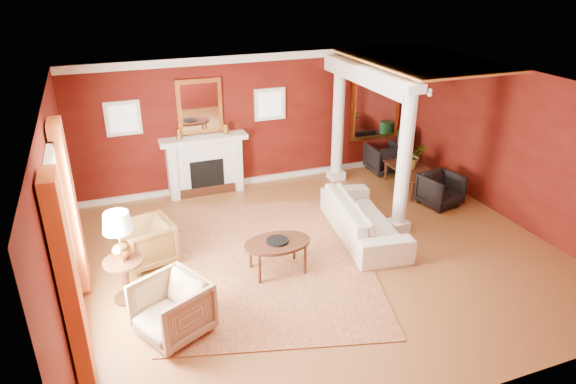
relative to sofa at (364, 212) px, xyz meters
name	(u,v)px	position (x,y,z in m)	size (l,w,h in m)	color
ground	(322,254)	(-0.98, -0.36, -0.48)	(8.00, 8.00, 0.00)	brown
room_shell	(326,145)	(-0.98, -0.36, 1.54)	(8.04, 7.04, 2.92)	#56160B
fireplace	(205,165)	(-2.28, 2.96, 0.17)	(1.85, 0.42, 1.29)	white
overmantel_mirror	(200,106)	(-2.28, 3.09, 1.42)	(0.95, 0.07, 1.15)	gold
flank_window_left	(123,118)	(-3.83, 3.11, 1.32)	(0.70, 0.07, 0.70)	white
flank_window_right	(270,104)	(-0.73, 3.11, 1.32)	(0.70, 0.07, 0.70)	white
left_window	(68,238)	(-4.88, -0.96, 0.95)	(0.21, 2.55, 2.60)	white
column_front	(405,160)	(0.72, -0.06, 0.95)	(0.36, 0.36, 2.80)	white
column_back	(338,120)	(0.72, 2.64, 0.95)	(0.36, 0.36, 2.80)	white
header_beam	(365,75)	(0.72, 1.54, 2.14)	(0.30, 3.20, 0.32)	white
amber_ceiling	(421,60)	(1.87, 1.39, 2.39)	(2.30, 3.40, 0.04)	#E99A44
dining_mirror	(376,104)	(1.92, 3.09, 1.07)	(1.30, 0.07, 1.70)	gold
chandelier	(419,90)	(1.92, 1.44, 1.77)	(0.60, 0.62, 0.75)	#AE8136
crown_trim	(258,58)	(-0.98, 3.10, 2.34)	(8.00, 0.08, 0.16)	white
base_trim	(261,179)	(-0.98, 3.10, -0.42)	(8.00, 0.08, 0.12)	white
rug	(270,260)	(-1.90, -0.22, -0.47)	(3.36, 4.48, 0.02)	maroon
sofa	(364,212)	(0.00, 0.00, 0.00)	(2.44, 0.71, 0.95)	#F2EACC
armchair_leopard	(147,241)	(-3.83, 0.46, -0.06)	(0.80, 0.75, 0.83)	black
armchair_stripe	(172,306)	(-3.73, -1.52, -0.03)	(0.86, 0.81, 0.89)	tan
coffee_table	(277,244)	(-1.89, -0.58, 0.03)	(1.10, 1.10, 0.55)	black
coffee_book	(277,237)	(-1.91, -0.60, 0.18)	(0.15, 0.02, 0.21)	black
side_table	(120,243)	(-4.25, -0.48, 0.50)	(0.58, 0.58, 1.45)	black
dining_table	(413,173)	(2.05, 1.51, -0.10)	(1.37, 0.48, 0.76)	black
dining_chair_near	(441,188)	(2.11, 0.59, -0.10)	(0.73, 0.68, 0.75)	black
dining_chair_far	(384,157)	(1.98, 2.64, -0.10)	(0.74, 0.69, 0.76)	black
green_urn	(403,154)	(2.52, 2.64, -0.10)	(0.41, 0.41, 0.97)	#154422
potted_plant	(413,146)	(2.04, 1.59, 0.51)	(0.52, 0.57, 0.45)	#26591E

